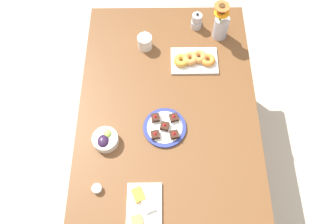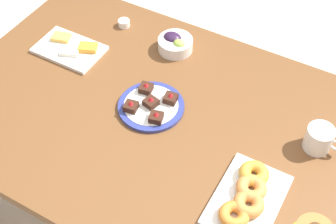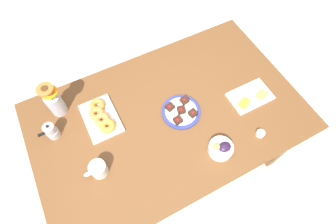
{
  "view_description": "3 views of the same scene",
  "coord_description": "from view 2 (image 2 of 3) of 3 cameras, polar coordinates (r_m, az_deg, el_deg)",
  "views": [
    {
      "loc": [
        -0.81,
        0.01,
        2.36
      ],
      "look_at": [
        0.0,
        0.0,
        0.78
      ],
      "focal_mm": 35.0,
      "sensor_mm": 36.0,
      "label": 1
    },
    {
      "loc": [
        0.51,
        -0.9,
        1.97
      ],
      "look_at": [
        0.0,
        0.0,
        0.78
      ],
      "focal_mm": 50.0,
      "sensor_mm": 36.0,
      "label": 2
    },
    {
      "loc": [
        0.34,
        0.65,
        2.11
      ],
      "look_at": [
        0.0,
        0.0,
        0.78
      ],
      "focal_mm": 28.0,
      "sensor_mm": 36.0,
      "label": 3
    }
  ],
  "objects": [
    {
      "name": "dessert_plate",
      "position": [
        1.63,
        -2.08,
        0.78
      ],
      "size": [
        0.23,
        0.23,
        0.05
      ],
      "color": "navy",
      "rests_on": "dining_table"
    },
    {
      "name": "grape_bowl",
      "position": [
        1.84,
        0.87,
        8.35
      ],
      "size": [
        0.14,
        0.14,
        0.07
      ],
      "color": "white",
      "rests_on": "dining_table"
    },
    {
      "name": "croissant_platter",
      "position": [
        1.42,
        9.67,
        -10.1
      ],
      "size": [
        0.19,
        0.28,
        0.05
      ],
      "color": "white",
      "rests_on": "dining_table"
    },
    {
      "name": "coffee_mug",
      "position": [
        1.57,
        17.96,
        -3.1
      ],
      "size": [
        0.12,
        0.09,
        0.09
      ],
      "color": "white",
      "rests_on": "dining_table"
    },
    {
      "name": "dining_table",
      "position": [
        1.67,
        0.0,
        -2.83
      ],
      "size": [
        1.6,
        1.0,
        0.74
      ],
      "color": "brown",
      "rests_on": "ground_plane"
    },
    {
      "name": "ground_plane",
      "position": [
        2.22,
        0.0,
        -13.35
      ],
      "size": [
        6.0,
        6.0,
        0.0
      ],
      "primitive_type": "plane",
      "color": "beige"
    },
    {
      "name": "jam_cup_honey",
      "position": [
        1.97,
        -5.39,
        10.75
      ],
      "size": [
        0.05,
        0.05,
        0.03
      ],
      "color": "white",
      "rests_on": "dining_table"
    },
    {
      "name": "cheese_platter",
      "position": [
        1.88,
        -11.82,
        7.6
      ],
      "size": [
        0.26,
        0.17,
        0.03
      ],
      "color": "white",
      "rests_on": "dining_table"
    }
  ]
}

